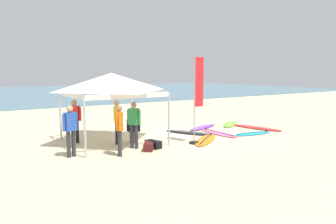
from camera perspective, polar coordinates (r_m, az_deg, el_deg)
ground_plane at (r=13.72m, az=1.65°, el=-4.34°), size 80.00×80.00×0.00m
sea at (r=43.43m, az=-22.37°, el=3.26°), size 80.00×36.00×0.10m
canopy_tent at (r=12.32m, az=-10.31°, el=5.41°), size 3.35×3.35×2.75m
surfboard_purple at (r=15.64m, az=6.44°, el=-2.78°), size 2.31×1.42×0.19m
surfboard_black at (r=14.21m, az=4.00°, el=-3.80°), size 1.73×2.38×0.19m
surfboard_cyan at (r=14.50m, az=15.25°, el=-3.82°), size 2.06×0.78×0.19m
surfboard_orange at (r=12.84m, az=6.94°, el=-5.05°), size 2.29×1.98×0.19m
surfboard_red at (r=16.04m, az=15.93°, el=-2.77°), size 1.31×2.69×0.19m
surfboard_pink at (r=14.26m, az=9.26°, el=-3.84°), size 0.63×2.26×0.19m
surfboard_lime at (r=16.75m, az=11.30°, el=-2.20°), size 2.03×1.74×0.19m
person_yellow at (r=12.17m, az=-9.39°, el=-1.23°), size 0.36×0.50×1.71m
person_red at (r=12.71m, az=-16.77°, el=-1.08°), size 0.46×0.39×1.71m
person_blue at (r=10.64m, az=-17.46°, el=-2.72°), size 0.53×0.30×1.71m
person_green at (r=11.36m, az=-6.27°, el=-1.78°), size 0.39×0.46×1.71m
person_orange at (r=10.42m, az=-8.90°, el=-2.67°), size 0.33×0.52×1.71m
person_black at (r=12.29m, az=-6.35°, el=-2.66°), size 0.44×0.40×1.20m
banner_flag at (r=12.06m, az=5.29°, el=1.57°), size 0.60×0.36×3.40m
gear_bag_near_tent at (r=11.51m, az=-2.71°, el=-5.93°), size 0.48×0.67×0.28m
gear_bag_by_pole at (r=11.20m, az=-3.54°, el=-6.32°), size 0.61×0.67×0.28m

